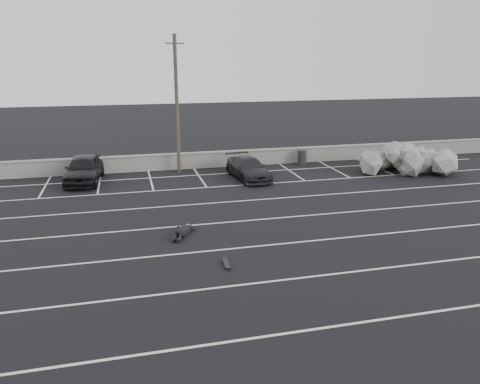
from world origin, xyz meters
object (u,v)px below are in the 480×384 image
object	(u,v)px
person	(184,228)
car_left	(84,169)
trash_bin	(302,157)
riprap_pile	(408,162)
car_right	(248,168)
utility_pole	(177,104)
skateboard	(226,264)

from	to	relation	value
person	car_left	bearing A→B (deg)	140.24
trash_bin	riprap_pile	xyz separation A→B (m)	(5.82, -3.75, 0.15)
car_right	car_left	bearing A→B (deg)	164.70
utility_pole	trash_bin	bearing A→B (deg)	0.54
utility_pole	person	bearing A→B (deg)	-95.83
riprap_pile	car_right	bearing A→B (deg)	174.95
utility_pole	skateboard	xyz separation A→B (m)	(-0.10, -14.63, -4.25)
car_right	utility_pole	xyz separation A→B (m)	(-3.90, 2.75, 3.68)
riprap_pile	skateboard	bearing A→B (deg)	-142.78
person	trash_bin	bearing A→B (deg)	74.05
skateboard	riprap_pile	bearing A→B (deg)	40.46
car_left	person	world-z (taller)	car_left
car_left	skateboard	size ratio (longest dim) A/B	6.39
utility_pole	trash_bin	world-z (taller)	utility_pole
car_left	car_right	distance (m)	9.80
car_left	trash_bin	distance (m)	14.34
riprap_pile	person	world-z (taller)	riprap_pile
riprap_pile	skateboard	distance (m)	18.13
car_left	utility_pole	distance (m)	6.87
car_left	person	distance (m)	10.89
car_right	riprap_pile	distance (m)	10.46
car_left	trash_bin	xyz separation A→B (m)	(14.28, 1.28, -0.29)
car_right	trash_bin	world-z (taller)	car_right
car_right	utility_pole	size ratio (longest dim) A/B	0.52
car_left	trash_bin	bearing A→B (deg)	10.53
car_right	riprap_pile	world-z (taller)	riprap_pile
riprap_pile	skateboard	world-z (taller)	riprap_pile
car_left	person	bearing A→B (deg)	-59.33
utility_pole	car_left	bearing A→B (deg)	-168.25
utility_pole	riprap_pile	bearing A→B (deg)	-14.36
car_right	trash_bin	xyz separation A→B (m)	(4.61, 2.83, -0.13)
skateboard	person	bearing A→B (deg)	109.20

